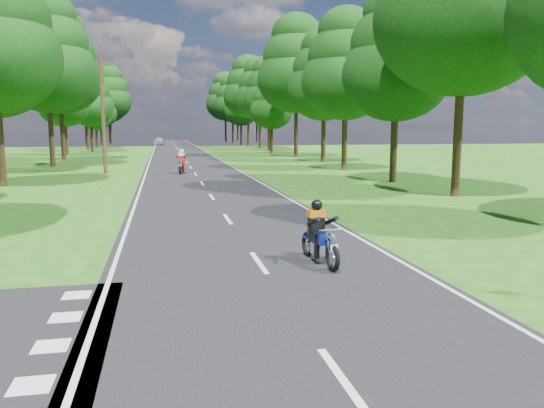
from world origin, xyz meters
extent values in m
plane|color=#195413|center=(0.00, 0.00, 0.00)|extent=(160.00, 160.00, 0.00)
cube|color=black|center=(0.00, 50.00, 0.01)|extent=(7.00, 140.00, 0.02)
cube|color=silver|center=(0.00, -4.00, 0.02)|extent=(0.12, 2.00, 0.01)
cube|color=silver|center=(0.00, 2.00, 0.02)|extent=(0.12, 2.00, 0.01)
cube|color=silver|center=(0.00, 8.00, 0.02)|extent=(0.12, 2.00, 0.01)
cube|color=silver|center=(0.00, 14.00, 0.02)|extent=(0.12, 2.00, 0.01)
cube|color=silver|center=(0.00, 20.00, 0.02)|extent=(0.12, 2.00, 0.01)
cube|color=silver|center=(0.00, 26.00, 0.02)|extent=(0.12, 2.00, 0.01)
cube|color=silver|center=(0.00, 32.00, 0.02)|extent=(0.12, 2.00, 0.01)
cube|color=silver|center=(0.00, 38.00, 0.02)|extent=(0.12, 2.00, 0.01)
cube|color=silver|center=(0.00, 44.00, 0.02)|extent=(0.12, 2.00, 0.01)
cube|color=silver|center=(0.00, 50.00, 0.02)|extent=(0.12, 2.00, 0.01)
cube|color=silver|center=(0.00, 56.00, 0.02)|extent=(0.12, 2.00, 0.01)
cube|color=silver|center=(0.00, 62.00, 0.02)|extent=(0.12, 2.00, 0.01)
cube|color=silver|center=(0.00, 68.00, 0.02)|extent=(0.12, 2.00, 0.01)
cube|color=silver|center=(0.00, 74.00, 0.02)|extent=(0.12, 2.00, 0.01)
cube|color=silver|center=(0.00, 80.00, 0.02)|extent=(0.12, 2.00, 0.01)
cube|color=silver|center=(0.00, 86.00, 0.02)|extent=(0.12, 2.00, 0.01)
cube|color=silver|center=(0.00, 92.00, 0.02)|extent=(0.12, 2.00, 0.01)
cube|color=silver|center=(0.00, 98.00, 0.02)|extent=(0.12, 2.00, 0.01)
cube|color=silver|center=(0.00, 104.00, 0.02)|extent=(0.12, 2.00, 0.01)
cube|color=silver|center=(0.00, 110.00, 0.02)|extent=(0.12, 2.00, 0.01)
cube|color=silver|center=(0.00, 116.00, 0.02)|extent=(0.12, 2.00, 0.01)
cube|color=silver|center=(-3.30, 50.00, 0.02)|extent=(0.10, 140.00, 0.01)
cube|color=silver|center=(3.30, 50.00, 0.02)|extent=(0.10, 140.00, 0.01)
cube|color=silver|center=(-3.80, -3.30, 0.02)|extent=(0.50, 0.50, 0.01)
cube|color=silver|center=(-3.80, -2.10, 0.02)|extent=(0.50, 0.50, 0.01)
cube|color=silver|center=(-3.80, -0.90, 0.02)|extent=(0.50, 0.50, 0.01)
cube|color=silver|center=(-3.80, 0.30, 0.02)|extent=(0.50, 0.50, 0.01)
cylinder|color=black|center=(-10.57, 20.76, 1.96)|extent=(0.40, 0.40, 3.91)
cylinder|color=black|center=(-12.94, 29.18, 1.90)|extent=(0.40, 0.40, 3.79)
cylinder|color=black|center=(-10.82, 35.60, 2.16)|extent=(0.40, 0.40, 4.32)
ellipsoid|color=black|center=(-10.82, 35.60, 7.47)|extent=(7.56, 7.56, 6.42)
ellipsoid|color=black|center=(-10.82, 35.60, 9.58)|extent=(6.48, 6.48, 5.51)
ellipsoid|color=black|center=(-10.82, 35.60, 11.68)|extent=(4.86, 4.86, 4.13)
cylinder|color=black|center=(-11.26, 43.10, 2.20)|extent=(0.40, 0.40, 4.40)
ellipsoid|color=black|center=(-11.26, 43.10, 7.62)|extent=(7.71, 7.71, 6.55)
ellipsoid|color=black|center=(-11.26, 43.10, 9.77)|extent=(6.60, 6.60, 5.61)
ellipsoid|color=black|center=(-11.26, 43.10, 11.92)|extent=(4.95, 4.95, 4.21)
cylinder|color=black|center=(-12.61, 52.78, 1.60)|extent=(0.40, 0.40, 3.20)
ellipsoid|color=black|center=(-12.61, 52.78, 5.54)|extent=(5.60, 5.60, 4.76)
ellipsoid|color=black|center=(-12.61, 52.78, 7.10)|extent=(4.80, 4.80, 4.08)
ellipsoid|color=black|center=(-12.61, 52.78, 8.66)|extent=(3.60, 3.60, 3.06)
cylinder|color=black|center=(-10.75, 60.15, 1.61)|extent=(0.40, 0.40, 3.22)
ellipsoid|color=black|center=(-10.75, 60.15, 5.58)|extent=(5.64, 5.64, 4.79)
ellipsoid|color=black|center=(-10.75, 60.15, 7.15)|extent=(4.83, 4.83, 4.11)
ellipsoid|color=black|center=(-10.75, 60.15, 8.72)|extent=(3.62, 3.62, 3.08)
cylinder|color=black|center=(-12.29, 67.91, 1.80)|extent=(0.40, 0.40, 3.61)
ellipsoid|color=black|center=(-12.29, 67.91, 6.25)|extent=(6.31, 6.31, 5.37)
ellipsoid|color=black|center=(-12.29, 67.91, 8.01)|extent=(5.41, 5.41, 4.60)
ellipsoid|color=black|center=(-12.29, 67.91, 9.76)|extent=(4.06, 4.06, 3.45)
cylinder|color=black|center=(-11.94, 75.74, 1.33)|extent=(0.40, 0.40, 2.67)
ellipsoid|color=black|center=(-11.94, 75.74, 4.62)|extent=(4.67, 4.67, 3.97)
ellipsoid|color=black|center=(-11.94, 75.74, 5.92)|extent=(4.00, 4.00, 3.40)
ellipsoid|color=black|center=(-11.94, 75.74, 7.22)|extent=(3.00, 3.00, 2.55)
cylinder|color=black|center=(-12.18, 84.90, 1.54)|extent=(0.40, 0.40, 3.09)
ellipsoid|color=black|center=(-12.18, 84.90, 5.34)|extent=(5.40, 5.40, 4.59)
ellipsoid|color=black|center=(-12.18, 84.90, 6.85)|extent=(4.63, 4.63, 3.93)
ellipsoid|color=black|center=(-12.18, 84.90, 8.35)|extent=(3.47, 3.47, 2.95)
cylinder|color=black|center=(-11.23, 91.41, 2.24)|extent=(0.40, 0.40, 4.48)
ellipsoid|color=black|center=(-11.23, 91.41, 7.75)|extent=(7.84, 7.84, 6.66)
ellipsoid|color=black|center=(-11.23, 91.41, 9.94)|extent=(6.72, 6.72, 5.71)
ellipsoid|color=black|center=(-11.23, 91.41, 12.12)|extent=(5.04, 5.04, 4.28)
cylinder|color=black|center=(-12.28, 100.39, 2.05)|extent=(0.40, 0.40, 4.09)
ellipsoid|color=black|center=(-12.28, 100.39, 7.09)|extent=(7.16, 7.16, 6.09)
ellipsoid|color=black|center=(-12.28, 100.39, 9.08)|extent=(6.14, 6.14, 5.22)
ellipsoid|color=black|center=(-12.28, 100.39, 11.08)|extent=(4.61, 4.61, 3.92)
cylinder|color=black|center=(11.06, 12.20, 2.28)|extent=(0.40, 0.40, 4.56)
ellipsoid|color=black|center=(11.06, 12.20, 7.89)|extent=(7.98, 7.98, 6.78)
cylinder|color=black|center=(10.92, 18.69, 1.75)|extent=(0.40, 0.40, 3.49)
ellipsoid|color=black|center=(10.92, 18.69, 6.05)|extent=(6.12, 6.12, 5.20)
ellipsoid|color=black|center=(10.92, 18.69, 7.75)|extent=(5.24, 5.24, 4.46)
ellipsoid|color=black|center=(10.92, 18.69, 9.46)|extent=(3.93, 3.93, 3.34)
cylinder|color=black|center=(11.06, 27.58, 1.85)|extent=(0.40, 0.40, 3.69)
ellipsoid|color=black|center=(11.06, 27.58, 6.39)|extent=(6.46, 6.46, 5.49)
ellipsoid|color=black|center=(11.06, 27.58, 8.19)|extent=(5.54, 5.54, 4.71)
ellipsoid|color=black|center=(11.06, 27.58, 9.99)|extent=(4.15, 4.15, 3.53)
cylinder|color=black|center=(12.17, 36.42, 1.87)|extent=(0.40, 0.40, 3.74)
ellipsoid|color=black|center=(12.17, 36.42, 6.48)|extent=(6.55, 6.55, 5.57)
ellipsoid|color=black|center=(12.17, 36.42, 8.31)|extent=(5.62, 5.62, 4.77)
ellipsoid|color=black|center=(12.17, 36.42, 10.13)|extent=(4.21, 4.21, 3.58)
cylinder|color=black|center=(11.72, 44.72, 2.32)|extent=(0.40, 0.40, 4.64)
ellipsoid|color=black|center=(11.72, 44.72, 8.04)|extent=(8.12, 8.12, 6.91)
ellipsoid|color=black|center=(11.72, 44.72, 10.30)|extent=(6.96, 6.96, 5.92)
ellipsoid|color=black|center=(11.72, 44.72, 12.56)|extent=(5.22, 5.22, 4.44)
cylinder|color=black|center=(10.55, 51.92, 1.45)|extent=(0.40, 0.40, 2.91)
ellipsoid|color=black|center=(10.55, 51.92, 5.03)|extent=(5.09, 5.09, 4.33)
ellipsoid|color=black|center=(10.55, 51.92, 6.45)|extent=(4.36, 4.36, 3.71)
ellipsoid|color=black|center=(10.55, 51.92, 7.87)|extent=(3.27, 3.27, 2.78)
cylinder|color=black|center=(11.77, 59.40, 1.94)|extent=(0.40, 0.40, 3.88)
ellipsoid|color=black|center=(11.77, 59.40, 6.71)|extent=(6.78, 6.78, 5.77)
ellipsoid|color=black|center=(11.77, 59.40, 8.60)|extent=(5.81, 5.81, 4.94)
ellipsoid|color=black|center=(11.77, 59.40, 10.49)|extent=(4.36, 4.36, 3.71)
cylinder|color=black|center=(12.10, 67.87, 2.09)|extent=(0.40, 0.40, 4.18)
ellipsoid|color=black|center=(12.10, 67.87, 7.23)|extent=(7.31, 7.31, 6.21)
ellipsoid|color=black|center=(12.10, 67.87, 9.27)|extent=(6.27, 6.27, 5.33)
ellipsoid|color=black|center=(12.10, 67.87, 11.31)|extent=(4.70, 4.70, 4.00)
cylinder|color=black|center=(11.80, 76.83, 2.32)|extent=(0.40, 0.40, 4.63)
ellipsoid|color=black|center=(11.80, 76.83, 8.02)|extent=(8.11, 8.11, 6.89)
ellipsoid|color=black|center=(11.80, 76.83, 10.28)|extent=(6.95, 6.95, 5.91)
ellipsoid|color=black|center=(11.80, 76.83, 12.54)|extent=(5.21, 5.21, 4.43)
cylinder|color=black|center=(11.69, 84.12, 1.68)|extent=(0.40, 0.40, 3.36)
ellipsoid|color=black|center=(11.69, 84.12, 5.82)|extent=(5.88, 5.88, 5.00)
ellipsoid|color=black|center=(11.69, 84.12, 7.46)|extent=(5.04, 5.04, 4.29)
ellipsoid|color=black|center=(11.69, 84.12, 9.10)|extent=(3.78, 3.78, 3.21)
cylinder|color=black|center=(11.14, 91.34, 2.04)|extent=(0.40, 0.40, 4.09)
ellipsoid|color=black|center=(11.14, 91.34, 7.07)|extent=(7.15, 7.15, 6.08)
ellipsoid|color=black|center=(11.14, 91.34, 9.07)|extent=(6.13, 6.13, 5.21)
ellipsoid|color=black|center=(11.14, 91.34, 11.06)|extent=(4.60, 4.60, 3.91)
cylinder|color=black|center=(10.68, 99.10, 2.24)|extent=(0.40, 0.40, 4.48)
ellipsoid|color=black|center=(10.68, 99.10, 7.76)|extent=(7.84, 7.84, 6.66)
ellipsoid|color=black|center=(10.68, 99.10, 9.94)|extent=(6.72, 6.72, 5.71)
ellipsoid|color=black|center=(10.68, 99.10, 12.13)|extent=(5.04, 5.04, 4.28)
cylinder|color=black|center=(-14.00, 110.00, 1.92)|extent=(0.40, 0.40, 3.84)
ellipsoid|color=black|center=(-14.00, 110.00, 6.65)|extent=(6.72, 6.72, 5.71)
ellipsoid|color=black|center=(-14.00, 110.00, 8.52)|extent=(5.76, 5.76, 4.90)
ellipsoid|color=black|center=(-14.00, 110.00, 10.39)|extent=(4.32, 4.32, 3.67)
cylinder|color=black|center=(15.00, 112.00, 2.08)|extent=(0.40, 0.40, 4.16)
ellipsoid|color=black|center=(15.00, 112.00, 7.20)|extent=(7.28, 7.28, 6.19)
ellipsoid|color=black|center=(15.00, 112.00, 9.23)|extent=(6.24, 6.24, 5.30)
ellipsoid|color=black|center=(15.00, 112.00, 11.26)|extent=(4.68, 4.68, 3.98)
cylinder|color=black|center=(-16.00, 95.00, 1.76)|extent=(0.40, 0.40, 3.52)
ellipsoid|color=black|center=(-16.00, 95.00, 6.09)|extent=(6.16, 6.16, 5.24)
ellipsoid|color=black|center=(-16.00, 95.00, 7.81)|extent=(5.28, 5.28, 4.49)
ellipsoid|color=black|center=(-16.00, 95.00, 9.53)|extent=(3.96, 3.96, 3.37)
cylinder|color=black|center=(17.00, 98.00, 2.24)|extent=(0.40, 0.40, 4.48)
ellipsoid|color=black|center=(17.00, 98.00, 7.76)|extent=(7.84, 7.84, 6.66)
ellipsoid|color=black|center=(17.00, 98.00, 9.94)|extent=(6.72, 6.72, 5.71)
ellipsoid|color=black|center=(17.00, 98.00, 12.12)|extent=(5.04, 5.04, 4.28)
cylinder|color=#382616|center=(-6.00, 28.00, 4.00)|extent=(0.26, 0.26, 8.00)
cube|color=#382616|center=(-6.00, 28.00, 7.30)|extent=(1.20, 0.10, 0.10)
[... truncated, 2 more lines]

